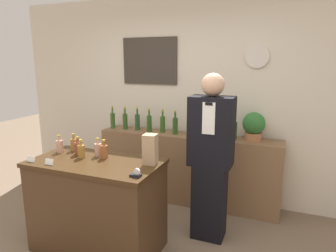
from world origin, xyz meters
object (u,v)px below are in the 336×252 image
(potted_plant, at_px, (254,126))
(paper_bag, at_px, (150,149))
(shopkeeper, at_px, (211,159))
(tape_dispenser, at_px, (136,174))

(potted_plant, distance_m, paper_bag, 1.46)
(potted_plant, bearing_deg, shopkeeper, -114.42)
(paper_bag, height_order, tape_dispenser, paper_bag)
(shopkeeper, distance_m, paper_bag, 0.69)
(shopkeeper, relative_size, potted_plant, 5.09)
(shopkeeper, bearing_deg, paper_bag, -132.97)
(potted_plant, distance_m, tape_dispenser, 1.74)
(tape_dispenser, bearing_deg, paper_bag, 94.19)
(shopkeeper, height_order, tape_dispenser, shopkeeper)
(potted_plant, relative_size, tape_dispenser, 3.80)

